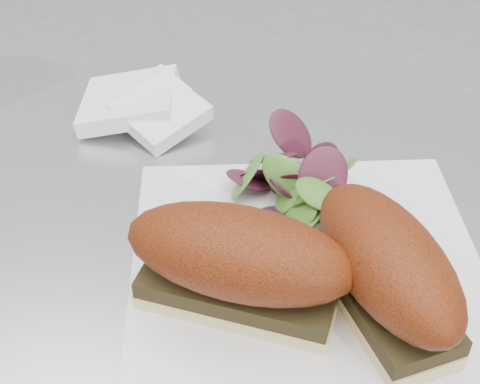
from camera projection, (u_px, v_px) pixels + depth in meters
The scene contains 5 objects.
plate at pixel (307, 276), 0.53m from camera, with size 0.28×0.28×0.02m, color white.
sandwich_left at pixel (239, 261), 0.47m from camera, with size 0.18×0.10×0.08m.
sandwich_right at pixel (386, 268), 0.47m from camera, with size 0.14×0.17×0.08m.
salad at pixel (291, 177), 0.57m from camera, with size 0.10×0.10×0.05m, color #517B28, non-canonical shape.
napkin at pixel (146, 115), 0.71m from camera, with size 0.13×0.13×0.02m, color white, non-canonical shape.
Camera 1 is at (0.05, -0.41, 1.13)m, focal length 50.00 mm.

